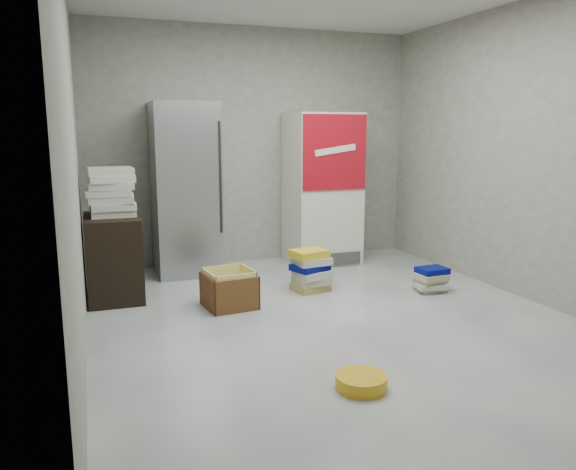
% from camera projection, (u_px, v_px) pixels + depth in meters
% --- Properties ---
extents(ground, '(5.00, 5.00, 0.00)m').
position_uv_depth(ground, '(337.00, 323.00, 4.74)').
color(ground, silver).
rests_on(ground, ground).
extents(room_shell, '(4.04, 5.04, 2.82)m').
position_uv_depth(room_shell, '(341.00, 105.00, 4.41)').
color(room_shell, '#A49F94').
rests_on(room_shell, ground).
extents(steel_fridge, '(0.70, 0.72, 1.90)m').
position_uv_depth(steel_fridge, '(186.00, 189.00, 6.24)').
color(steel_fridge, '#A4A7AC').
rests_on(steel_fridge, ground).
extents(coke_cooler, '(0.80, 0.73, 1.80)m').
position_uv_depth(coke_cooler, '(322.00, 188.00, 6.78)').
color(coke_cooler, silver).
rests_on(coke_cooler, ground).
extents(wood_shelf, '(0.50, 0.80, 0.80)m').
position_uv_depth(wood_shelf, '(113.00, 257.00, 5.39)').
color(wood_shelf, black).
rests_on(wood_shelf, ground).
extents(supply_box_stack, '(0.45, 0.45, 0.45)m').
position_uv_depth(supply_box_stack, '(111.00, 192.00, 5.28)').
color(supply_box_stack, beige).
rests_on(supply_box_stack, wood_shelf).
extents(phonebook_stack_main, '(0.43, 0.37, 0.42)m').
position_uv_depth(phonebook_stack_main, '(311.00, 270.00, 5.64)').
color(phonebook_stack_main, tan).
rests_on(phonebook_stack_main, ground).
extents(phonebook_stack_side, '(0.34, 0.29, 0.25)m').
position_uv_depth(phonebook_stack_side, '(431.00, 280.00, 5.63)').
color(phonebook_stack_side, tan).
rests_on(phonebook_stack_side, ground).
extents(cardboard_box, '(0.48, 0.48, 0.35)m').
position_uv_depth(cardboard_box, '(229.00, 292.00, 5.14)').
color(cardboard_box, yellow).
rests_on(cardboard_box, ground).
extents(bucket_lid, '(0.43, 0.43, 0.09)m').
position_uv_depth(bucket_lid, '(361.00, 382.00, 3.53)').
color(bucket_lid, gold).
rests_on(bucket_lid, ground).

